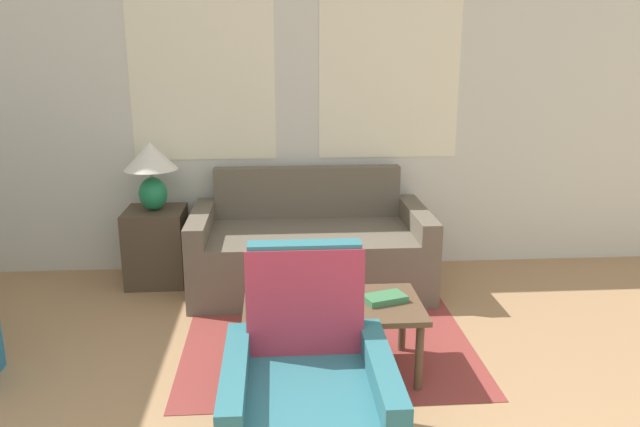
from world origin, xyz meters
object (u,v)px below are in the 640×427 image
at_px(couch, 310,251).
at_px(cup_navy, 343,282).
at_px(coffee_table, 333,312).
at_px(armchair, 308,409).
at_px(laptop, 287,291).
at_px(book_red, 385,298).
at_px(table_lamp, 151,166).

height_order(couch, cup_navy, couch).
relative_size(couch, coffee_table, 1.79).
bearing_deg(armchair, coffee_table, 77.23).
height_order(laptop, book_red, laptop).
distance_m(couch, book_red, 1.36).
xyz_separation_m(cup_navy, book_red, (0.21, -0.17, -0.03)).
bearing_deg(book_red, couch, 104.47).
bearing_deg(laptop, armchair, -85.02).
distance_m(laptop, book_red, 0.54).
bearing_deg(laptop, couch, 80.98).
relative_size(coffee_table, laptop, 3.10).
height_order(couch, table_lamp, table_lamp).
bearing_deg(laptop, book_red, -5.73).
xyz_separation_m(armchair, laptop, (-0.07, 0.85, 0.20)).
relative_size(coffee_table, cup_navy, 9.85).
bearing_deg(book_red, cup_navy, 140.21).
height_order(table_lamp, cup_navy, table_lamp).
relative_size(armchair, table_lamp, 1.81).
distance_m(couch, coffee_table, 1.32).
distance_m(couch, armchair, 2.10).
distance_m(armchair, table_lamp, 2.56).
distance_m(table_lamp, laptop, 1.76).
bearing_deg(armchair, laptop, 94.98).
bearing_deg(cup_navy, laptop, -159.71).
height_order(coffee_table, cup_navy, cup_navy).
bearing_deg(cup_navy, couch, 96.44).
distance_m(coffee_table, cup_navy, 0.22).
relative_size(table_lamp, book_red, 2.00).
bearing_deg(coffee_table, cup_navy, 67.63).
bearing_deg(armchair, book_red, 59.65).
bearing_deg(coffee_table, armchair, -102.77).
xyz_separation_m(table_lamp, laptop, (0.96, -1.41, -0.44)).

